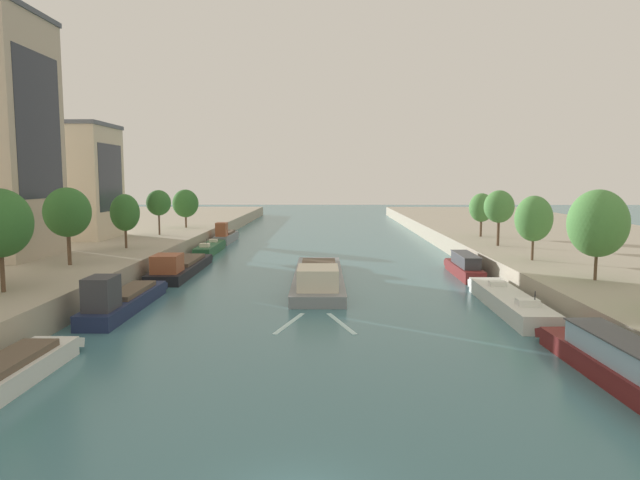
% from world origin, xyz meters
% --- Properties ---
extents(quay_left, '(36.00, 170.00, 2.25)m').
position_xyz_m(quay_left, '(-34.97, 55.00, 1.12)').
color(quay_left, '#A89E89').
rests_on(quay_left, ground).
extents(quay_right, '(36.00, 170.00, 2.25)m').
position_xyz_m(quay_right, '(34.97, 55.00, 1.12)').
color(quay_right, '#A89E89').
rests_on(quay_right, ground).
extents(barge_midriver, '(4.84, 23.12, 2.75)m').
position_xyz_m(barge_midriver, '(0.02, 36.76, 0.81)').
color(barge_midriver, gray).
rests_on(barge_midriver, ground).
extents(wake_behind_barge, '(5.60, 5.91, 0.03)m').
position_xyz_m(wake_behind_barge, '(0.04, 22.42, 0.01)').
color(wake_behind_barge, silver).
rests_on(wake_behind_barge, ground).
extents(moored_boat_left_near, '(2.56, 14.19, 3.39)m').
position_xyz_m(moored_boat_left_near, '(-14.64, 25.60, 0.98)').
color(moored_boat_left_near, '#1E284C').
rests_on(moored_boat_left_near, ground).
extents(moored_boat_left_second, '(3.58, 16.81, 2.74)m').
position_xyz_m(moored_boat_left_second, '(-14.70, 42.68, 0.82)').
color(moored_boat_left_second, black).
rests_on(moored_boat_left_second, ground).
extents(moored_boat_left_gap_after, '(2.33, 12.62, 2.30)m').
position_xyz_m(moored_boat_left_gap_after, '(-15.12, 60.14, 0.63)').
color(moored_boat_left_gap_after, '#235633').
rests_on(moored_boat_left_gap_after, ground).
extents(moored_boat_left_end, '(2.27, 11.14, 3.39)m').
position_xyz_m(moored_boat_left_end, '(-15.17, 72.31, 1.02)').
color(moored_boat_left_end, gray).
rests_on(moored_boat_left_end, ground).
extents(moored_boat_right_downstream, '(2.93, 13.44, 2.32)m').
position_xyz_m(moored_boat_right_downstream, '(15.33, 11.50, 0.97)').
color(moored_boat_right_downstream, maroon).
rests_on(moored_boat_right_downstream, ground).
extents(moored_boat_right_near, '(2.90, 15.65, 2.38)m').
position_xyz_m(moored_boat_right_near, '(14.85, 26.90, 0.66)').
color(moored_boat_right_near, silver).
rests_on(moored_boat_right_near, ground).
extents(moored_boat_right_gap_after, '(2.14, 11.08, 2.40)m').
position_xyz_m(moored_boat_right_gap_after, '(15.06, 42.03, 1.00)').
color(moored_boat_right_gap_after, maroon).
rests_on(moored_boat_right_gap_after, ground).
extents(tree_left_distant, '(4.12, 4.12, 7.03)m').
position_xyz_m(tree_left_distant, '(-22.56, 34.39, 7.03)').
color(tree_left_distant, brown).
rests_on(tree_left_distant, quay_left).
extents(tree_left_nearest, '(3.22, 3.22, 6.08)m').
position_xyz_m(tree_left_nearest, '(-21.85, 46.92, 6.25)').
color(tree_left_nearest, brown).
rests_on(tree_left_nearest, quay_left).
extents(tree_left_third, '(3.36, 3.36, 6.22)m').
position_xyz_m(tree_left_third, '(-22.55, 62.03, 6.69)').
color(tree_left_third, brown).
rests_on(tree_left_third, quay_left).
extents(tree_left_end_of_row, '(4.07, 4.07, 6.06)m').
position_xyz_m(tree_left_end_of_row, '(-21.72, 73.62, 6.10)').
color(tree_left_end_of_row, brown).
rests_on(tree_left_end_of_row, quay_left).
extents(tree_right_third, '(4.49, 4.49, 7.01)m').
position_xyz_m(tree_right_third, '(21.63, 27.33, 6.65)').
color(tree_right_third, brown).
rests_on(tree_right_third, quay_right).
extents(tree_right_far, '(3.52, 3.52, 6.20)m').
position_xyz_m(tree_right_far, '(20.58, 38.03, 6.25)').
color(tree_right_far, brown).
rests_on(tree_right_far, quay_right).
extents(tree_right_nearest, '(3.45, 3.45, 6.46)m').
position_xyz_m(tree_right_nearest, '(20.79, 49.85, 6.80)').
color(tree_right_nearest, brown).
rests_on(tree_right_nearest, quay_right).
extents(tree_right_by_lamp, '(3.27, 3.27, 5.84)m').
position_xyz_m(tree_right_by_lamp, '(21.56, 60.24, 6.15)').
color(tree_right_by_lamp, brown).
rests_on(tree_right_by_lamp, quay_right).
extents(building_left_far_end, '(10.84, 10.18, 14.90)m').
position_xyz_m(building_left_far_end, '(-32.67, 57.70, 9.71)').
color(building_left_far_end, beige).
rests_on(building_left_far_end, quay_left).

